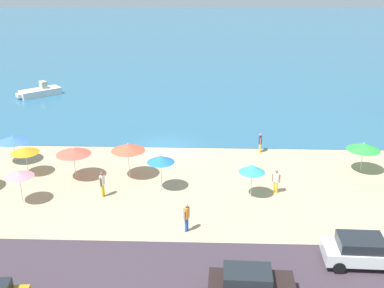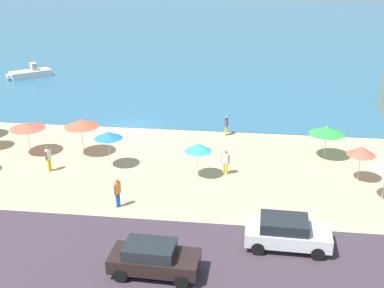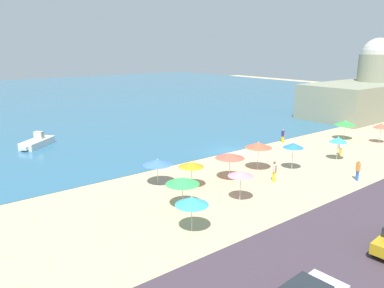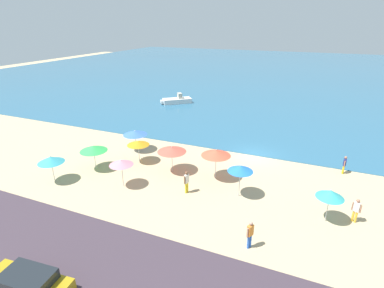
{
  "view_description": "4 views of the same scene",
  "coord_description": "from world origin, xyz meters",
  "px_view_note": "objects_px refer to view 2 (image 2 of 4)",
  "views": [
    {
      "loc": [
        3.49,
        -36.72,
        14.97
      ],
      "look_at": [
        2.31,
        -2.26,
        1.26
      ],
      "focal_mm": 45.0,
      "sensor_mm": 36.0,
      "label": 1
    },
    {
      "loc": [
        9.42,
        -35.89,
        13.42
      ],
      "look_at": [
        5.66,
        -5.57,
        1.1
      ],
      "focal_mm": 45.0,
      "sensor_mm": 36.0,
      "label": 2
    },
    {
      "loc": [
        -26.56,
        -27.5,
        10.79
      ],
      "look_at": [
        -4.14,
        1.28,
        1.31
      ],
      "focal_mm": 35.0,
      "sensor_mm": 36.0,
      "label": 3
    },
    {
      "loc": [
        4.61,
        -26.63,
        12.1
      ],
      "look_at": [
        -4.7,
        -4.39,
        2.14
      ],
      "focal_mm": 28.0,
      "sensor_mm": 36.0,
      "label": 4
    }
  ],
  "objects_px": {
    "beach_umbrella_6": "(108,135)",
    "bather_3": "(117,191)",
    "bather_1": "(226,161)",
    "skiff_nearshore": "(30,73)",
    "beach_umbrella_3": "(198,147)",
    "parked_car_1": "(153,258)",
    "bather_2": "(226,124)",
    "beach_umbrella_10": "(327,130)",
    "bather_0": "(48,157)",
    "beach_umbrella_1": "(362,151)",
    "beach_umbrella_4": "(81,123)",
    "parked_car_2": "(287,232)",
    "beach_umbrella_7": "(27,126)"
  },
  "relations": [
    {
      "from": "bather_1",
      "to": "beach_umbrella_6",
      "type": "bearing_deg",
      "value": 178.85
    },
    {
      "from": "bather_0",
      "to": "parked_car_1",
      "type": "height_order",
      "value": "bather_0"
    },
    {
      "from": "beach_umbrella_3",
      "to": "parked_car_1",
      "type": "height_order",
      "value": "beach_umbrella_3"
    },
    {
      "from": "bather_1",
      "to": "skiff_nearshore",
      "type": "bearing_deg",
      "value": 135.92
    },
    {
      "from": "beach_umbrella_10",
      "to": "skiff_nearshore",
      "type": "height_order",
      "value": "beach_umbrella_10"
    },
    {
      "from": "beach_umbrella_10",
      "to": "bather_2",
      "type": "relative_size",
      "value": 1.51
    },
    {
      "from": "beach_umbrella_1",
      "to": "bather_3",
      "type": "bearing_deg",
      "value": -160.23
    },
    {
      "from": "beach_umbrella_10",
      "to": "bather_1",
      "type": "bearing_deg",
      "value": -152.04
    },
    {
      "from": "bather_1",
      "to": "bather_3",
      "type": "bearing_deg",
      "value": -138.99
    },
    {
      "from": "beach_umbrella_4",
      "to": "skiff_nearshore",
      "type": "height_order",
      "value": "beach_umbrella_4"
    },
    {
      "from": "bather_0",
      "to": "beach_umbrella_1",
      "type": "bearing_deg",
      "value": 2.8
    },
    {
      "from": "parked_car_1",
      "to": "bather_0",
      "type": "bearing_deg",
      "value": 132.16
    },
    {
      "from": "beach_umbrella_3",
      "to": "bather_1",
      "type": "xyz_separation_m",
      "value": [
        1.7,
        0.65,
        -1.1
      ]
    },
    {
      "from": "beach_umbrella_10",
      "to": "bather_3",
      "type": "xyz_separation_m",
      "value": [
        -12.41,
        -8.53,
        -1.01
      ]
    },
    {
      "from": "beach_umbrella_1",
      "to": "beach_umbrella_6",
      "type": "xyz_separation_m",
      "value": [
        -15.96,
        0.1,
        0.23
      ]
    },
    {
      "from": "beach_umbrella_7",
      "to": "bather_0",
      "type": "height_order",
      "value": "beach_umbrella_7"
    },
    {
      "from": "beach_umbrella_4",
      "to": "parked_car_1",
      "type": "relative_size",
      "value": 0.66
    },
    {
      "from": "parked_car_1",
      "to": "bather_2",
      "type": "bearing_deg",
      "value": 82.99
    },
    {
      "from": "bather_1",
      "to": "bather_3",
      "type": "relative_size",
      "value": 0.95
    },
    {
      "from": "beach_umbrella_7",
      "to": "beach_umbrella_10",
      "type": "relative_size",
      "value": 1.02
    },
    {
      "from": "beach_umbrella_6",
      "to": "beach_umbrella_10",
      "type": "xyz_separation_m",
      "value": [
        14.35,
        3.39,
        -0.27
      ]
    },
    {
      "from": "beach_umbrella_6",
      "to": "bather_3",
      "type": "relative_size",
      "value": 1.45
    },
    {
      "from": "bather_2",
      "to": "bather_3",
      "type": "bearing_deg",
      "value": -114.01
    },
    {
      "from": "beach_umbrella_3",
      "to": "skiff_nearshore",
      "type": "bearing_deg",
      "value": 132.97
    },
    {
      "from": "beach_umbrella_7",
      "to": "bather_0",
      "type": "distance_m",
      "value": 3.8
    },
    {
      "from": "beach_umbrella_1",
      "to": "bather_1",
      "type": "distance_m",
      "value": 8.37
    },
    {
      "from": "beach_umbrella_3",
      "to": "beach_umbrella_7",
      "type": "height_order",
      "value": "beach_umbrella_3"
    },
    {
      "from": "beach_umbrella_6",
      "to": "bather_3",
      "type": "distance_m",
      "value": 5.64
    },
    {
      "from": "bather_2",
      "to": "parked_car_1",
      "type": "xyz_separation_m",
      "value": [
        -2.19,
        -17.82,
        -0.04
      ]
    },
    {
      "from": "beach_umbrella_3",
      "to": "bather_2",
      "type": "distance_m",
      "value": 7.94
    },
    {
      "from": "beach_umbrella_4",
      "to": "bather_3",
      "type": "height_order",
      "value": "beach_umbrella_4"
    },
    {
      "from": "bather_2",
      "to": "skiff_nearshore",
      "type": "xyz_separation_m",
      "value": [
        -23.12,
        15.64,
        -0.4
      ]
    },
    {
      "from": "beach_umbrella_3",
      "to": "beach_umbrella_6",
      "type": "height_order",
      "value": "beach_umbrella_6"
    },
    {
      "from": "beach_umbrella_3",
      "to": "bather_2",
      "type": "bearing_deg",
      "value": 80.14
    },
    {
      "from": "beach_umbrella_3",
      "to": "beach_umbrella_4",
      "type": "height_order",
      "value": "beach_umbrella_4"
    },
    {
      "from": "beach_umbrella_1",
      "to": "skiff_nearshore",
      "type": "relative_size",
      "value": 0.52
    },
    {
      "from": "bather_3",
      "to": "skiff_nearshore",
      "type": "height_order",
      "value": "bather_3"
    },
    {
      "from": "beach_umbrella_4",
      "to": "beach_umbrella_10",
      "type": "distance_m",
      "value": 16.89
    },
    {
      "from": "bather_1",
      "to": "bather_3",
      "type": "height_order",
      "value": "bather_3"
    },
    {
      "from": "beach_umbrella_4",
      "to": "bather_3",
      "type": "distance_m",
      "value": 8.4
    },
    {
      "from": "bather_0",
      "to": "beach_umbrella_6",
      "type": "bearing_deg",
      "value": 15.78
    },
    {
      "from": "bather_1",
      "to": "parked_car_2",
      "type": "distance_m",
      "value": 8.61
    },
    {
      "from": "beach_umbrella_7",
      "to": "parked_car_1",
      "type": "distance_m",
      "value": 16.93
    },
    {
      "from": "bather_1",
      "to": "bather_2",
      "type": "xyz_separation_m",
      "value": [
        -0.36,
        7.09,
        -0.06
      ]
    },
    {
      "from": "beach_umbrella_6",
      "to": "parked_car_2",
      "type": "height_order",
      "value": "beach_umbrella_6"
    },
    {
      "from": "beach_umbrella_3",
      "to": "beach_umbrella_4",
      "type": "bearing_deg",
      "value": 162.37
    },
    {
      "from": "beach_umbrella_6",
      "to": "parked_car_1",
      "type": "bearing_deg",
      "value": -64.79
    },
    {
      "from": "beach_umbrella_1",
      "to": "beach_umbrella_4",
      "type": "distance_m",
      "value": 18.55
    },
    {
      "from": "bather_2",
      "to": "parked_car_1",
      "type": "distance_m",
      "value": 17.96
    },
    {
      "from": "beach_umbrella_1",
      "to": "parked_car_2",
      "type": "relative_size",
      "value": 0.58
    }
  ]
}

